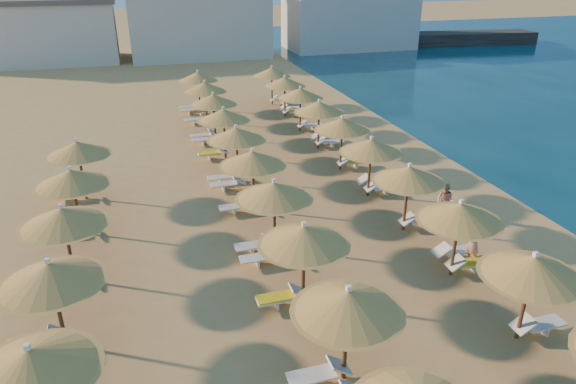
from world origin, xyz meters
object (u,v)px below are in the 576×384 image
object	(u,v)px
beachgoer_b	(445,201)
parasol_row_west	(262,174)
parasol_row_east	(389,160)
beachgoer_a	(473,242)
jetty	(422,39)

from	to	relation	value
beachgoer_b	parasol_row_west	bearing A→B (deg)	-122.47
parasol_row_east	beachgoer_b	size ratio (longest dim) A/B	25.47
parasol_row_east	parasol_row_west	world-z (taller)	same
parasol_row_west	beachgoer_b	world-z (taller)	parasol_row_west
beachgoer_a	parasol_row_east	bearing A→B (deg)	-166.62
parasol_row_east	beachgoer_a	xyz separation A→B (m)	(1.09, -4.76, -1.51)
parasol_row_east	parasol_row_west	xyz separation A→B (m)	(-5.49, 0.00, 0.00)
jetty	beachgoer_b	bearing A→B (deg)	-112.41
jetty	beachgoer_b	distance (m)	49.20
jetty	beachgoer_a	distance (m)	52.72
parasol_row_west	beachgoer_b	bearing A→B (deg)	-9.75
parasol_row_west	beachgoer_a	distance (m)	8.26
parasol_row_west	parasol_row_east	bearing A→B (deg)	0.00
parasol_row_east	beachgoer_b	bearing A→B (deg)	-31.72
beachgoer_b	beachgoer_a	size ratio (longest dim) A/B	0.88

